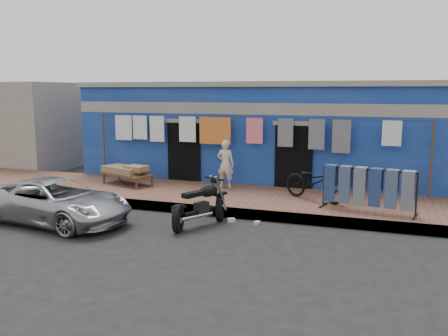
% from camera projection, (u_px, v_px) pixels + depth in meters
% --- Properties ---
extents(ground, '(80.00, 80.00, 0.00)m').
position_uv_depth(ground, '(194.00, 234.00, 10.32)').
color(ground, black).
rests_on(ground, ground).
extents(sidewalk, '(28.00, 3.00, 0.25)m').
position_uv_depth(sidewalk, '(236.00, 199.00, 13.09)').
color(sidewalk, brown).
rests_on(sidewalk, ground).
extents(curb, '(28.00, 0.10, 0.25)m').
position_uv_depth(curb, '(218.00, 212.00, 11.74)').
color(curb, gray).
rests_on(curb, ground).
extents(building, '(12.20, 5.20, 3.36)m').
position_uv_depth(building, '(271.00, 131.00, 16.56)').
color(building, navy).
rests_on(building, ground).
extents(neighbor_left, '(6.00, 5.00, 3.40)m').
position_uv_depth(neighbor_left, '(19.00, 124.00, 20.13)').
color(neighbor_left, '#9E9384').
rests_on(neighbor_left, ground).
extents(clothesline, '(10.06, 0.06, 2.10)m').
position_uv_depth(clothesline, '(234.00, 134.00, 14.14)').
color(clothesline, brown).
rests_on(clothesline, sidewalk).
extents(car, '(4.00, 2.20, 1.07)m').
position_uv_depth(car, '(56.00, 200.00, 11.12)').
color(car, '#AAAAAF').
rests_on(car, ground).
extents(seated_person, '(0.52, 0.35, 1.42)m').
position_uv_depth(seated_person, '(225.00, 164.00, 13.89)').
color(seated_person, beige).
rests_on(seated_person, sidewalk).
extents(bicycle, '(1.94, 1.46, 1.20)m').
position_uv_depth(bicycle, '(315.00, 178.00, 12.32)').
color(bicycle, black).
rests_on(bicycle, sidewalk).
extents(motorcycle, '(1.85, 2.10, 1.07)m').
position_uv_depth(motorcycle, '(200.00, 203.00, 10.85)').
color(motorcycle, black).
rests_on(motorcycle, ground).
extents(charpoy, '(2.23, 1.89, 0.58)m').
position_uv_depth(charpoy, '(127.00, 175.00, 14.46)').
color(charpoy, brown).
rests_on(charpoy, sidewalk).
extents(jeans_rack, '(2.43, 1.26, 1.09)m').
position_uv_depth(jeans_rack, '(368.00, 189.00, 11.17)').
color(jeans_rack, black).
rests_on(jeans_rack, sidewalk).
extents(litter_a, '(0.22, 0.20, 0.08)m').
position_uv_depth(litter_a, '(231.00, 220.00, 11.28)').
color(litter_a, silver).
rests_on(litter_a, ground).
extents(litter_b, '(0.14, 0.16, 0.07)m').
position_uv_depth(litter_b, '(257.00, 223.00, 11.07)').
color(litter_b, silver).
rests_on(litter_b, ground).
extents(litter_c, '(0.19, 0.22, 0.08)m').
position_uv_depth(litter_c, '(183.00, 218.00, 11.42)').
color(litter_c, silver).
rests_on(litter_c, ground).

